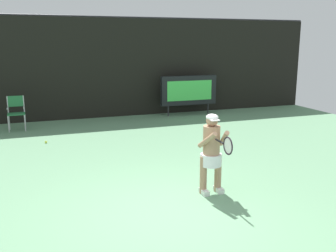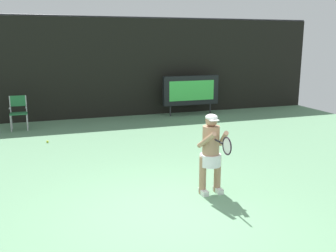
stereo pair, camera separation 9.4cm
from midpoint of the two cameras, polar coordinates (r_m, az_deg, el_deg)
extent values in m
cube|color=#62916A|center=(6.38, -0.31, -13.15)|extent=(18.00, 22.00, 0.02)
cube|color=black|center=(14.09, -11.88, 8.42)|extent=(18.00, 0.12, 3.60)
cylinder|color=#38383D|center=(14.08, -12.23, 15.86)|extent=(18.00, 0.05, 0.05)
cube|color=black|center=(14.48, 2.95, 5.40)|extent=(2.20, 0.20, 1.10)
cube|color=#42CD4F|center=(14.38, 3.11, 5.34)|extent=(1.80, 0.01, 0.75)
cylinder|color=#2D2D33|center=(14.30, -0.15, 2.28)|extent=(0.05, 0.05, 0.40)
cylinder|color=#2D2D33|center=(14.92, 5.85, 2.65)|extent=(0.05, 0.05, 0.40)
cylinder|color=#B7B7BC|center=(12.73, -23.06, 0.24)|extent=(0.04, 0.04, 0.52)
cylinder|color=#B7B7BC|center=(12.70, -20.91, 0.40)|extent=(0.04, 0.04, 0.52)
cylinder|color=#B7B7BC|center=(13.12, -22.97, 0.60)|extent=(0.04, 0.04, 0.52)
cylinder|color=#B7B7BC|center=(13.10, -20.88, 0.75)|extent=(0.04, 0.04, 0.52)
cube|color=#266D3D|center=(12.86, -22.06, 1.70)|extent=(0.52, 0.44, 0.03)
cylinder|color=#B7B7BC|center=(13.03, -23.17, 2.92)|extent=(0.04, 0.04, 0.56)
cylinder|color=#B7B7BC|center=(13.01, -21.07, 3.08)|extent=(0.04, 0.04, 0.56)
cube|color=#266D3D|center=(13.00, -22.16, 3.48)|extent=(0.48, 0.02, 0.34)
cylinder|color=#B7B7BC|center=(12.84, -23.19, 2.52)|extent=(0.04, 0.44, 0.04)
cylinder|color=#B7B7BC|center=(12.82, -21.06, 2.68)|extent=(0.04, 0.44, 0.04)
cube|color=white|center=(7.13, 5.07, -9.84)|extent=(0.11, 0.26, 0.09)
cube|color=white|center=(7.25, 7.26, -9.50)|extent=(0.11, 0.26, 0.09)
cylinder|color=#A37A5B|center=(7.06, 4.95, -7.36)|extent=(0.13, 0.13, 0.71)
cylinder|color=#A37A5B|center=(7.18, 7.15, -7.06)|extent=(0.13, 0.13, 0.71)
cylinder|color=white|center=(7.03, 6.11, -5.06)|extent=(0.39, 0.39, 0.22)
cylinder|color=#A37A5B|center=(6.93, 6.18, -2.25)|extent=(0.31, 0.31, 0.56)
sphere|color=#A37A5B|center=(6.85, 6.25, 0.82)|extent=(0.22, 0.22, 0.22)
ellipsoid|color=white|center=(6.83, 6.27, 1.32)|extent=(0.22, 0.22, 0.12)
cube|color=white|center=(6.75, 6.62, 0.89)|extent=(0.17, 0.12, 0.02)
cylinder|color=#A37A5B|center=(6.70, 5.53, -2.10)|extent=(0.20, 0.47, 0.38)
cylinder|color=#A37A5B|center=(6.84, 8.04, -1.86)|extent=(0.20, 0.47, 0.38)
cylinder|color=white|center=(6.78, 8.63, -2.93)|extent=(0.13, 0.13, 0.12)
cylinder|color=black|center=(6.66, 7.37, -2.31)|extent=(0.03, 0.28, 0.03)
torus|color=black|center=(6.40, 8.60, -2.97)|extent=(0.02, 0.31, 0.31)
ellipsoid|color=silver|center=(6.40, 8.60, -2.97)|extent=(0.01, 0.26, 0.26)
sphere|color=#CCDB3D|center=(11.07, -18.13, -2.30)|extent=(0.07, 0.07, 0.07)
camera|label=1|loc=(0.05, -90.76, -0.17)|focal=40.51mm
camera|label=2|loc=(0.05, 89.24, 0.17)|focal=40.51mm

